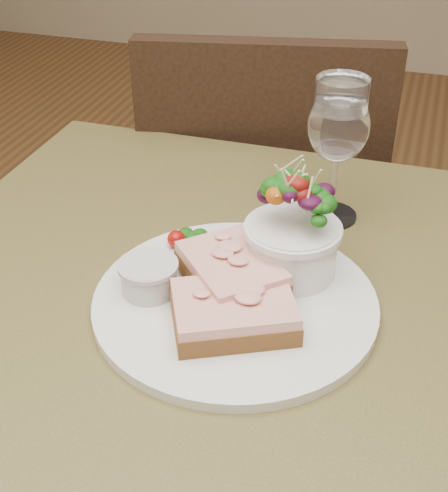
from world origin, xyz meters
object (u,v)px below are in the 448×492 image
(cafe_table, at_px, (230,374))
(sandwich_back, at_px, (231,271))
(sandwich_front, at_px, (234,312))
(chair_far, at_px, (261,289))
(wine_glass, at_px, (338,130))
(ramekin, at_px, (149,276))
(salad_bowl, at_px, (293,227))
(dinner_plate, at_px, (235,302))

(cafe_table, xyz_separation_m, sandwich_back, (-0.00, 0.02, 0.14))
(cafe_table, relative_size, sandwich_front, 5.32)
(chair_far, distance_m, wine_glass, 0.73)
(ramekin, height_order, salad_bowl, salad_bowl)
(cafe_table, bearing_deg, salad_bowl, 52.79)
(sandwich_back, xyz_separation_m, wine_glass, (0.07, 0.20, 0.09))
(dinner_plate, bearing_deg, chair_far, 100.87)
(sandwich_front, height_order, sandwich_back, sandwich_back)
(cafe_table, xyz_separation_m, chair_far, (-0.11, 0.62, -0.36))
(sandwich_back, xyz_separation_m, salad_bowl, (0.05, 0.05, 0.04))
(chair_far, xyz_separation_m, dinner_plate, (0.12, -0.62, 0.46))
(cafe_table, distance_m, salad_bowl, 0.19)
(dinner_plate, xyz_separation_m, wine_glass, (0.07, 0.22, 0.12))
(dinner_plate, distance_m, salad_bowl, 0.10)
(salad_bowl, bearing_deg, wine_glass, 82.49)
(wine_glass, bearing_deg, sandwich_back, -110.31)
(sandwich_front, distance_m, salad_bowl, 0.12)
(sandwich_front, bearing_deg, dinner_plate, 78.29)
(sandwich_back, xyz_separation_m, ramekin, (-0.08, -0.03, -0.00))
(cafe_table, distance_m, sandwich_front, 0.14)
(cafe_table, relative_size, ramekin, 13.13)
(ramekin, xyz_separation_m, wine_glass, (0.16, 0.23, 0.09))
(dinner_plate, relative_size, ramekin, 5.07)
(sandwich_front, xyz_separation_m, wine_glass, (0.06, 0.26, 0.09))
(sandwich_back, bearing_deg, chair_far, 147.04)
(dinner_plate, bearing_deg, ramekin, -171.25)
(ramekin, distance_m, salad_bowl, 0.17)
(cafe_table, xyz_separation_m, ramekin, (-0.09, -0.01, 0.13))
(dinner_plate, bearing_deg, cafe_table, -169.54)
(cafe_table, relative_size, chair_far, 0.89)
(sandwich_back, bearing_deg, wine_glass, 116.41)
(sandwich_back, height_order, wine_glass, wine_glass)
(dinner_plate, bearing_deg, sandwich_back, 120.57)
(sandwich_front, bearing_deg, ramekin, 139.16)
(dinner_plate, xyz_separation_m, ramekin, (-0.09, -0.01, 0.03))
(chair_far, height_order, dinner_plate, chair_far)
(sandwich_back, bearing_deg, dinner_plate, -12.70)
(cafe_table, bearing_deg, ramekin, -171.36)
(chair_far, distance_m, sandwich_back, 0.79)
(chair_far, xyz_separation_m, sandwich_back, (0.11, -0.60, 0.49))
(sandwich_front, relative_size, wine_glass, 0.86)
(sandwich_front, relative_size, salad_bowl, 1.18)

